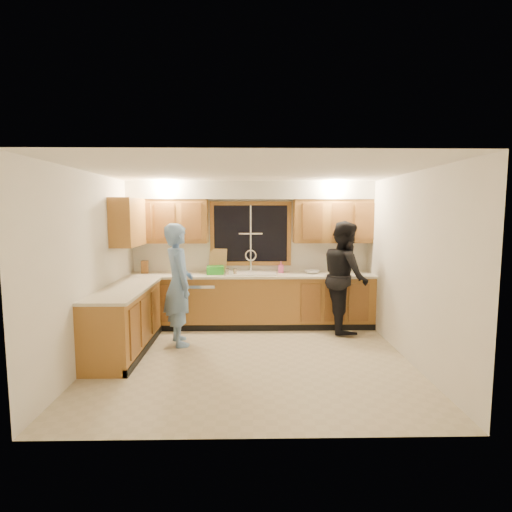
% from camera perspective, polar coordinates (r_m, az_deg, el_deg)
% --- Properties ---
extents(floor, '(4.20, 4.20, 0.00)m').
position_cam_1_polar(floor, '(5.57, -0.63, -14.54)').
color(floor, '#BEB192').
rests_on(floor, ground).
extents(ceiling, '(4.20, 4.20, 0.00)m').
position_cam_1_polar(ceiling, '(5.23, -0.66, 11.97)').
color(ceiling, white).
extents(wall_back, '(4.20, 0.00, 4.20)m').
position_cam_1_polar(wall_back, '(7.15, -0.76, 0.41)').
color(wall_back, white).
rests_on(wall_back, ground).
extents(wall_left, '(0.00, 3.80, 3.80)m').
position_cam_1_polar(wall_left, '(5.65, -22.48, -1.64)').
color(wall_left, white).
rests_on(wall_left, ground).
extents(wall_right, '(0.00, 3.80, 3.80)m').
position_cam_1_polar(wall_right, '(5.68, 21.07, -1.54)').
color(wall_right, white).
rests_on(wall_right, ground).
extents(base_cabinets_back, '(4.20, 0.60, 0.88)m').
position_cam_1_polar(base_cabinets_back, '(6.98, -0.74, -6.47)').
color(base_cabinets_back, '#A76F30').
rests_on(base_cabinets_back, ground).
extents(base_cabinets_left, '(0.60, 1.90, 0.88)m').
position_cam_1_polar(base_cabinets_left, '(6.03, -18.24, -8.85)').
color(base_cabinets_left, '#A76F30').
rests_on(base_cabinets_left, ground).
extents(countertop_back, '(4.20, 0.63, 0.04)m').
position_cam_1_polar(countertop_back, '(6.88, -0.74, -2.76)').
color(countertop_back, beige).
rests_on(countertop_back, base_cabinets_back).
extents(countertop_left, '(0.63, 1.90, 0.04)m').
position_cam_1_polar(countertop_left, '(5.93, -18.25, -4.55)').
color(countertop_left, beige).
rests_on(countertop_left, base_cabinets_left).
extents(upper_cabinets_left, '(1.35, 0.33, 0.75)m').
position_cam_1_polar(upper_cabinets_left, '(7.08, -12.41, 4.88)').
color(upper_cabinets_left, '#A76F30').
rests_on(upper_cabinets_left, wall_back).
extents(upper_cabinets_right, '(1.35, 0.33, 0.75)m').
position_cam_1_polar(upper_cabinets_right, '(7.10, 10.87, 4.91)').
color(upper_cabinets_right, '#A76F30').
rests_on(upper_cabinets_right, wall_back).
extents(upper_cabinets_return, '(0.33, 0.90, 0.75)m').
position_cam_1_polar(upper_cabinets_return, '(6.61, -17.81, 4.63)').
color(upper_cabinets_return, '#A76F30').
rests_on(upper_cabinets_return, wall_left).
extents(soffit, '(4.20, 0.35, 0.30)m').
position_cam_1_polar(soffit, '(6.94, -0.77, 9.33)').
color(soffit, silver).
rests_on(soffit, wall_back).
extents(window_frame, '(1.44, 0.03, 1.14)m').
position_cam_1_polar(window_frame, '(7.11, -0.76, 3.21)').
color(window_frame, black).
rests_on(window_frame, wall_back).
extents(sink, '(0.86, 0.52, 0.57)m').
position_cam_1_polar(sink, '(6.90, -0.74, -3.02)').
color(sink, white).
rests_on(sink, countertop_back).
extents(dishwasher, '(0.60, 0.56, 0.82)m').
position_cam_1_polar(dishwasher, '(7.02, -7.73, -6.70)').
color(dishwasher, white).
rests_on(dishwasher, floor).
extents(stove, '(0.58, 0.75, 0.90)m').
position_cam_1_polar(stove, '(5.51, -20.01, -10.25)').
color(stove, white).
rests_on(stove, floor).
extents(man, '(0.65, 0.78, 1.82)m').
position_cam_1_polar(man, '(6.07, -11.01, -4.00)').
color(man, '#6C96CD').
rests_on(man, floor).
extents(woman, '(0.74, 0.93, 1.84)m').
position_cam_1_polar(woman, '(6.80, 12.60, -2.85)').
color(woman, black).
rests_on(woman, floor).
extents(knife_block, '(0.13, 0.11, 0.22)m').
position_cam_1_polar(knife_block, '(7.22, -15.59, -1.52)').
color(knife_block, brown).
rests_on(knife_block, countertop_back).
extents(cutting_board, '(0.33, 0.17, 0.41)m').
position_cam_1_polar(cutting_board, '(7.10, -5.46, -0.63)').
color(cutting_board, tan).
rests_on(cutting_board, countertop_back).
extents(dish_crate, '(0.30, 0.28, 0.13)m').
position_cam_1_polar(dish_crate, '(6.91, -5.82, -2.01)').
color(dish_crate, '#279326').
rests_on(dish_crate, countertop_back).
extents(soap_bottle, '(0.10, 0.10, 0.20)m').
position_cam_1_polar(soap_bottle, '(7.02, 3.59, -1.58)').
color(soap_bottle, '#F05BA0').
rests_on(soap_bottle, countertop_back).
extents(bowl, '(0.31, 0.31, 0.06)m').
position_cam_1_polar(bowl, '(7.01, 7.97, -2.25)').
color(bowl, silver).
rests_on(bowl, countertop_back).
extents(can_left, '(0.07, 0.07, 0.13)m').
position_cam_1_polar(can_left, '(6.68, -4.21, -2.32)').
color(can_left, beige).
rests_on(can_left, countertop_back).
extents(can_right, '(0.08, 0.08, 0.12)m').
position_cam_1_polar(can_right, '(6.70, -3.01, -2.34)').
color(can_right, beige).
rests_on(can_right, countertop_back).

